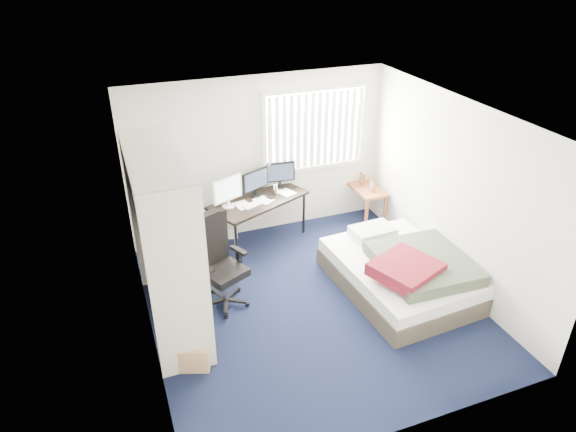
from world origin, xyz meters
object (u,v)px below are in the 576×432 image
(desk, at_px, (257,197))
(office_chair, at_px, (220,270))
(nightstand, at_px, (365,190))
(bed, at_px, (403,272))

(desk, xyz_separation_m, office_chair, (-0.92, -1.27, -0.29))
(office_chair, distance_m, nightstand, 3.13)
(desk, relative_size, nightstand, 1.95)
(desk, xyz_separation_m, bed, (1.41, -1.89, -0.49))
(nightstand, bearing_deg, office_chair, -154.08)
(desk, relative_size, office_chair, 1.32)
(office_chair, height_order, bed, office_chair)
(office_chair, xyz_separation_m, nightstand, (2.82, 1.37, 0.03))
(desk, xyz_separation_m, nightstand, (1.90, 0.09, -0.26))
(office_chair, xyz_separation_m, bed, (2.33, -0.61, -0.20))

